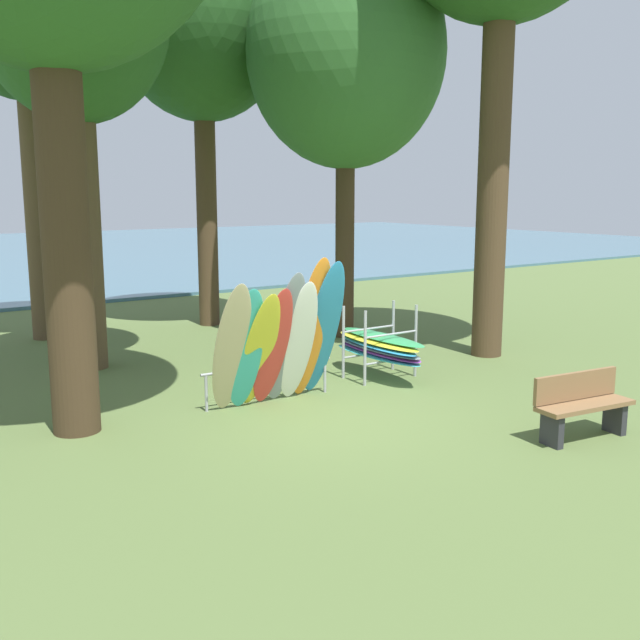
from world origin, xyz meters
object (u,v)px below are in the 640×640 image
(board_storage_rack, at_px, (379,346))
(tree_far_right_back, at_px, (346,53))
(tree_deep_back, at_px, (73,20))
(leaning_board_pile, at_px, (281,341))
(tree_far_left_back, at_px, (202,17))
(park_bench, at_px, (582,404))

(board_storage_rack, bearing_deg, tree_far_right_back, 62.94)
(tree_deep_back, distance_m, board_storage_rack, 7.51)
(leaning_board_pile, xyz_separation_m, board_storage_rack, (2.28, 0.53, -0.44))
(tree_deep_back, bearing_deg, tree_far_left_back, 36.66)
(tree_far_right_back, relative_size, leaning_board_pile, 3.74)
(leaning_board_pile, bearing_deg, board_storage_rack, 13.03)
(tree_far_right_back, bearing_deg, leaning_board_pile, -136.30)
(tree_far_right_back, height_order, board_storage_rack, tree_far_right_back)
(tree_far_left_back, bearing_deg, leaning_board_pile, -107.51)
(tree_far_right_back, bearing_deg, board_storage_rack, -117.06)
(board_storage_rack, xyz_separation_m, park_bench, (0.18, -3.93, -0.10))
(tree_deep_back, bearing_deg, tree_far_right_back, -2.61)
(tree_deep_back, distance_m, leaning_board_pile, 6.59)
(tree_far_left_back, distance_m, tree_far_right_back, 3.65)
(tree_far_left_back, height_order, tree_deep_back, tree_far_left_back)
(tree_far_right_back, distance_m, board_storage_rack, 6.50)
(board_storage_rack, bearing_deg, tree_deep_back, 137.85)
(tree_far_left_back, xyz_separation_m, leaning_board_pile, (-2.13, -6.75, -6.00))
(tree_far_right_back, height_order, tree_deep_back, tree_far_right_back)
(tree_deep_back, xyz_separation_m, park_bench, (4.02, -7.41, -5.53))
(tree_far_left_back, xyz_separation_m, board_storage_rack, (0.15, -6.22, -6.44))
(leaning_board_pile, height_order, board_storage_rack, leaning_board_pile)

